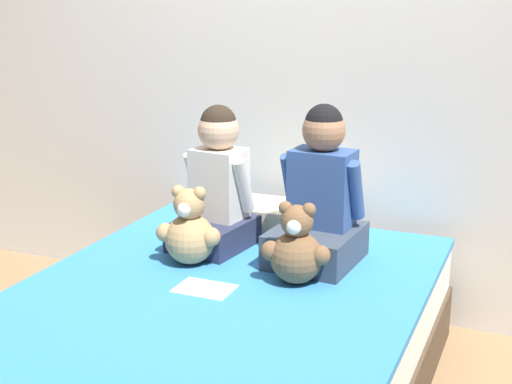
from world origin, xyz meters
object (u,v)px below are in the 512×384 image
child_on_right (320,200)px  teddy_bear_held_by_right_child (296,249)px  pillow_at_headboard (290,218)px  bed (218,349)px  sign_card (205,289)px  child_on_left (217,186)px  teddy_bear_held_by_left_child (190,231)px

child_on_right → teddy_bear_held_by_right_child: size_ratio=2.03×
teddy_bear_held_by_right_child → pillow_at_headboard: (-0.24, 0.58, -0.08)m
bed → child_on_right: size_ratio=2.96×
bed → pillow_at_headboard: 0.82m
teddy_bear_held_by_right_child → pillow_at_headboard: size_ratio=0.57×
sign_card → bed: bearing=10.1°
teddy_bear_held_by_right_child → sign_card: bearing=-153.7°
bed → pillow_at_headboard: size_ratio=3.41×
teddy_bear_held_by_right_child → child_on_right: bearing=81.9°
child_on_right → teddy_bear_held_by_right_child: child_on_right is taller
child_on_left → sign_card: bearing=-62.2°
child_on_left → teddy_bear_held_by_right_child: size_ratio=1.93×
bed → child_on_right: child_on_right is taller
child_on_left → teddy_bear_held_by_left_child: (-0.00, -0.24, -0.13)m
teddy_bear_held_by_left_child → teddy_bear_held_by_right_child: 0.46m
teddy_bear_held_by_left_child → sign_card: 0.31m
bed → child_on_left: (-0.22, 0.45, 0.50)m
child_on_left → sign_card: child_on_left is taller
child_on_left → pillow_at_headboard: (0.22, 0.32, -0.21)m
sign_card → teddy_bear_held_by_left_child: bearing=128.8°
child_on_right → pillow_at_headboard: bearing=131.0°
teddy_bear_held_by_right_child → bed: bearing=-150.1°
pillow_at_headboard → child_on_right: bearing=-52.9°
child_on_left → teddy_bear_held_by_right_child: 0.54m
teddy_bear_held_by_left_child → teddy_bear_held_by_right_child: size_ratio=1.03×
child_on_right → sign_card: bearing=-118.3°
child_on_right → sign_card: child_on_right is taller
bed → teddy_bear_held_by_left_child: teddy_bear_held_by_left_child is taller
bed → pillow_at_headboard: (0.00, 0.77, 0.29)m
child_on_right → teddy_bear_held_by_right_child: 0.29m
teddy_bear_held_by_right_child → teddy_bear_held_by_left_child: bearing=169.7°
teddy_bear_held_by_right_child → sign_card: size_ratio=1.49×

